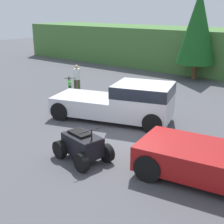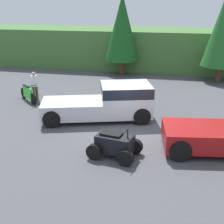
{
  "view_description": "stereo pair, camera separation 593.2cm",
  "coord_description": "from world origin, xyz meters",
  "px_view_note": "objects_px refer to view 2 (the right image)",
  "views": [
    {
      "loc": [
        6.42,
        -9.1,
        4.96
      ],
      "look_at": [
        -1.02,
        0.34,
        0.95
      ],
      "focal_mm": 50.0,
      "sensor_mm": 36.0,
      "label": 1
    },
    {
      "loc": [
        1.88,
        -12.84,
        5.77
      ],
      "look_at": [
        -1.02,
        0.34,
        0.95
      ],
      "focal_mm": 50.0,
      "sensor_mm": 36.0,
      "label": 2
    }
  ],
  "objects_px": {
    "dirt_bike": "(28,94)",
    "rider_person": "(34,85)",
    "quad_atv": "(115,145)",
    "pickup_truck_second": "(108,101)"
  },
  "relations": [
    {
      "from": "dirt_bike",
      "to": "rider_person",
      "type": "height_order",
      "value": "rider_person"
    },
    {
      "from": "dirt_bike",
      "to": "quad_atv",
      "type": "xyz_separation_m",
      "value": [
        6.6,
        -5.86,
        0.02
      ]
    },
    {
      "from": "quad_atv",
      "to": "rider_person",
      "type": "relative_size",
      "value": 1.2
    },
    {
      "from": "dirt_bike",
      "to": "quad_atv",
      "type": "bearing_deg",
      "value": 0.5
    },
    {
      "from": "pickup_truck_second",
      "to": "rider_person",
      "type": "distance_m",
      "value": 5.57
    },
    {
      "from": "pickup_truck_second",
      "to": "rider_person",
      "type": "height_order",
      "value": "pickup_truck_second"
    },
    {
      "from": "dirt_bike",
      "to": "rider_person",
      "type": "distance_m",
      "value": 0.66
    },
    {
      "from": "rider_person",
      "to": "dirt_bike",
      "type": "bearing_deg",
      "value": -82.2
    },
    {
      "from": "pickup_truck_second",
      "to": "dirt_bike",
      "type": "relative_size",
      "value": 3.4
    },
    {
      "from": "rider_person",
      "to": "quad_atv",
      "type": "bearing_deg",
      "value": 5.06
    }
  ]
}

